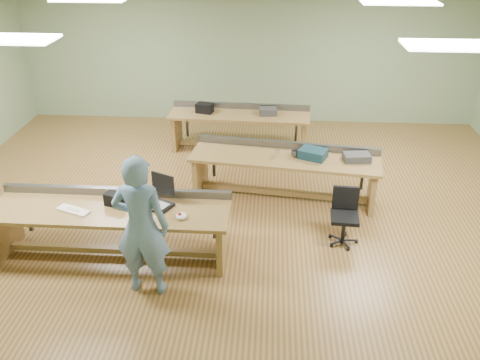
# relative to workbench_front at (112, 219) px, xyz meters

# --- Properties ---
(floor) EXTENTS (10.00, 10.00, 0.00)m
(floor) POSITION_rel_workbench_front_xyz_m (1.58, 1.37, -0.56)
(floor) COLOR olive
(floor) RESTS_ON ground
(ceiling) EXTENTS (10.00, 10.00, 0.00)m
(ceiling) POSITION_rel_workbench_front_xyz_m (1.58, 1.37, 2.44)
(ceiling) COLOR silver
(ceiling) RESTS_ON wall_back
(wall_back) EXTENTS (10.00, 0.04, 3.00)m
(wall_back) POSITION_rel_workbench_front_xyz_m (1.58, 5.37, 0.94)
(wall_back) COLOR gray
(wall_back) RESTS_ON floor
(wall_front) EXTENTS (10.00, 0.04, 3.00)m
(wall_front) POSITION_rel_workbench_front_xyz_m (1.58, -2.63, 0.94)
(wall_front) COLOR gray
(wall_front) RESTS_ON floor
(fluor_panels) EXTENTS (6.20, 3.50, 0.03)m
(fluor_panels) POSITION_rel_workbench_front_xyz_m (1.58, 1.37, 2.41)
(fluor_panels) COLOR white
(fluor_panels) RESTS_ON ceiling
(workbench_front) EXTENTS (3.20, 0.87, 0.86)m
(workbench_front) POSITION_rel_workbench_front_xyz_m (0.00, 0.00, 0.00)
(workbench_front) COLOR #9E7942
(workbench_front) RESTS_ON floor
(workbench_mid) EXTENTS (3.11, 1.20, 0.86)m
(workbench_mid) POSITION_rel_workbench_front_xyz_m (2.34, 1.78, -0.00)
(workbench_mid) COLOR #9E7942
(workbench_mid) RESTS_ON floor
(workbench_back) EXTENTS (2.77, 0.86, 0.86)m
(workbench_back) POSITION_rel_workbench_front_xyz_m (1.49, 3.70, -0.01)
(workbench_back) COLOR #9E7942
(workbench_back) RESTS_ON floor
(person) EXTENTS (0.70, 0.48, 1.85)m
(person) POSITION_rel_workbench_front_xyz_m (0.61, -0.70, 0.36)
(person) COLOR #6B87AE
(person) RESTS_ON floor
(laptop_base) EXTENTS (0.46, 0.43, 0.04)m
(laptop_base) POSITION_rel_workbench_front_xyz_m (0.63, 0.06, 0.21)
(laptop_base) COLOR black
(laptop_base) RESTS_ON workbench_front
(laptop_screen) EXTENTS (0.33, 0.18, 0.29)m
(laptop_screen) POSITION_rel_workbench_front_xyz_m (0.70, 0.19, 0.47)
(laptop_screen) COLOR black
(laptop_screen) RESTS_ON laptop_base
(keyboard) EXTENTS (0.48, 0.31, 0.03)m
(keyboard) POSITION_rel_workbench_front_xyz_m (-0.45, -0.12, 0.20)
(keyboard) COLOR white
(keyboard) RESTS_ON workbench_front
(trackball_mouse) EXTENTS (0.19, 0.21, 0.07)m
(trackball_mouse) POSITION_rel_workbench_front_xyz_m (0.99, -0.20, 0.22)
(trackball_mouse) COLOR white
(trackball_mouse) RESTS_ON workbench_front
(camera_bag) EXTENTS (0.29, 0.23, 0.17)m
(camera_bag) POSITION_rel_workbench_front_xyz_m (0.06, 0.08, 0.27)
(camera_bag) COLOR black
(camera_bag) RESTS_ON workbench_front
(task_chair) EXTENTS (0.47, 0.47, 0.82)m
(task_chair) POSITION_rel_workbench_front_xyz_m (3.18, 0.52, -0.26)
(task_chair) COLOR black
(task_chair) RESTS_ON floor
(parts_bin_teal) EXTENTS (0.51, 0.45, 0.15)m
(parts_bin_teal) POSITION_rel_workbench_front_xyz_m (2.79, 1.74, 0.26)
(parts_bin_teal) COLOR #13303E
(parts_bin_teal) RESTS_ON workbench_mid
(parts_bin_grey) EXTENTS (0.44, 0.31, 0.11)m
(parts_bin_grey) POSITION_rel_workbench_front_xyz_m (3.47, 1.68, 0.24)
(parts_bin_grey) COLOR #343437
(parts_bin_grey) RESTS_ON workbench_mid
(mug) EXTENTS (0.16, 0.16, 0.10)m
(mug) POSITION_rel_workbench_front_xyz_m (2.50, 1.77, 0.24)
(mug) COLOR #343437
(mug) RESTS_ON workbench_mid
(drinks_can) EXTENTS (0.09, 0.09, 0.13)m
(drinks_can) POSITION_rel_workbench_front_xyz_m (2.21, 1.70, 0.25)
(drinks_can) COLOR silver
(drinks_can) RESTS_ON workbench_mid
(storage_box_back) EXTENTS (0.36, 0.30, 0.18)m
(storage_box_back) POSITION_rel_workbench_front_xyz_m (0.80, 3.73, 0.28)
(storage_box_back) COLOR black
(storage_box_back) RESTS_ON workbench_back
(tray_back) EXTENTS (0.35, 0.27, 0.13)m
(tray_back) POSITION_rel_workbench_front_xyz_m (2.04, 3.67, 0.25)
(tray_back) COLOR #343437
(tray_back) RESTS_ON workbench_back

